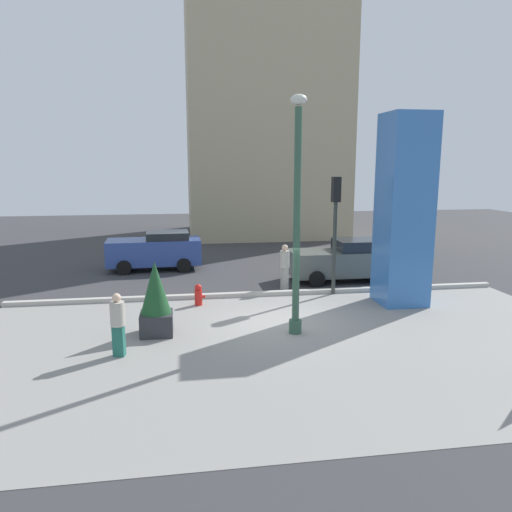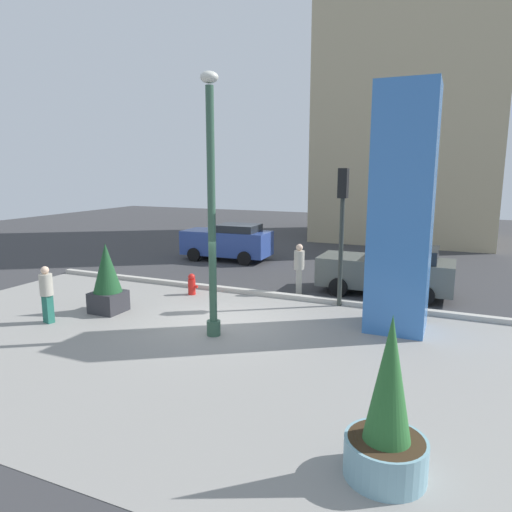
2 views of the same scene
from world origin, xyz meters
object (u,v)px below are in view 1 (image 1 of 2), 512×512
potted_plant_curbside (156,299)px  pedestrian_on_sidewalk (118,322)px  lamp_post (297,222)px  fire_hydrant (198,295)px  car_curb_east (155,250)px  pedestrian_by_curb (285,265)px  art_pillar_blue (404,211)px  car_intersection (346,260)px  traffic_light_corner (335,215)px

potted_plant_curbside → pedestrian_on_sidewalk: bearing=-120.1°
lamp_post → fire_hydrant: bearing=129.1°
car_curb_east → pedestrian_by_curb: size_ratio=2.41×
art_pillar_blue → fire_hydrant: 7.53m
car_intersection → pedestrian_by_curb: pedestrian_by_curb is taller
pedestrian_by_curb → art_pillar_blue: bearing=-33.8°
potted_plant_curbside → pedestrian_on_sidewalk: size_ratio=1.30×
lamp_post → car_intersection: (3.56, 5.97, -2.35)m
fire_hydrant → pedestrian_on_sidewalk: (-2.14, -4.21, 0.54)m
car_intersection → pedestrian_on_sidewalk: car_intersection is taller
lamp_post → car_curb_east: size_ratio=1.55×
pedestrian_on_sidewalk → potted_plant_curbside: bearing=59.9°
car_intersection → pedestrian_by_curb: size_ratio=2.56×
art_pillar_blue → pedestrian_by_curb: 4.84m
lamp_post → traffic_light_corner: bearing=59.0°
traffic_light_corner → pedestrian_on_sidewalk: (-7.15, -4.94, -2.03)m
fire_hydrant → lamp_post: bearing=-50.9°
lamp_post → traffic_light_corner: 4.62m
fire_hydrant → car_intersection: bearing=23.9°
lamp_post → car_curb_east: 10.57m
art_pillar_blue → car_intersection: art_pillar_blue is taller
lamp_post → potted_plant_curbside: bearing=172.7°
potted_plant_curbside → lamp_post: bearing=-7.3°
pedestrian_on_sidewalk → art_pillar_blue: bearing=20.8°
traffic_light_corner → pedestrian_on_sidewalk: 8.92m
fire_hydrant → car_curb_east: bearing=105.7°
lamp_post → car_intersection: size_ratio=1.46×
potted_plant_curbside → car_intersection: 9.27m
car_intersection → art_pillar_blue: bearing=-78.2°
traffic_light_corner → lamp_post: bearing=-121.0°
art_pillar_blue → pedestrian_on_sidewalk: (-9.07, -3.45, -2.31)m
fire_hydrant → pedestrian_by_curb: bearing=25.9°
car_intersection → car_curb_east: bearing=156.9°
lamp_post → fire_hydrant: 5.04m
lamp_post → traffic_light_corner: (2.38, 3.95, -0.26)m
car_intersection → pedestrian_by_curb: 3.06m
art_pillar_blue → potted_plant_curbside: art_pillar_blue is taller
lamp_post → pedestrian_on_sidewalk: size_ratio=4.01×
art_pillar_blue → fire_hydrant: (-6.93, 0.76, -2.85)m
fire_hydrant → art_pillar_blue: bearing=-6.3°
traffic_light_corner → potted_plant_curbside: bearing=-151.2°
car_curb_east → pedestrian_by_curb: (5.07, -4.49, 0.09)m
art_pillar_blue → pedestrian_on_sidewalk: 9.97m
art_pillar_blue → pedestrian_by_curb: size_ratio=3.65×
potted_plant_curbside → pedestrian_by_curb: potted_plant_curbside is taller
art_pillar_blue → pedestrian_by_curb: bearing=146.2°
fire_hydrant → pedestrian_on_sidewalk: pedestrian_on_sidewalk is taller
art_pillar_blue → car_intersection: 4.29m
fire_hydrant → pedestrian_by_curb: 3.78m
pedestrian_by_curb → traffic_light_corner: bearing=-28.6°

